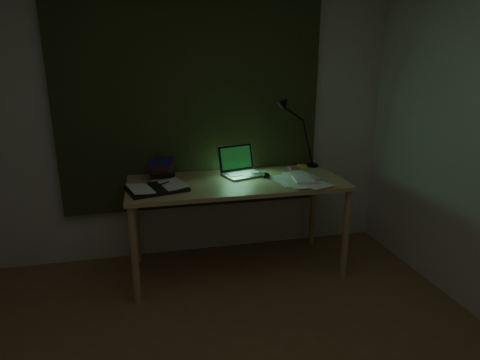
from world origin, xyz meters
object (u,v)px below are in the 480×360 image
at_px(desk, 237,226).
at_px(open_textbook, 157,188).
at_px(laptop, 244,162).
at_px(desk_lamp, 314,135).
at_px(book_stack, 162,169).
at_px(loose_papers, 297,180).

bearing_deg(desk, open_textbook, -170.43).
distance_m(laptop, open_textbook, 0.77).
distance_m(desk, desk_lamp, 1.07).
relative_size(laptop, book_stack, 1.61).
relative_size(open_textbook, book_stack, 1.80).
xyz_separation_m(open_textbook, desk_lamp, (1.39, 0.40, 0.27)).
height_order(laptop, book_stack, laptop).
distance_m(book_stack, loose_papers, 1.09).
height_order(open_textbook, loose_papers, open_textbook).
bearing_deg(laptop, desk, -142.83).
relative_size(book_stack, loose_papers, 0.65).
height_order(desk, desk_lamp, desk_lamp).
height_order(desk, book_stack, book_stack).
bearing_deg(loose_papers, open_textbook, 179.86).
relative_size(desk, laptop, 4.58).
bearing_deg(book_stack, loose_papers, -17.53).
relative_size(loose_papers, desk_lamp, 0.61).
distance_m(laptop, book_stack, 0.68).
relative_size(desk, loose_papers, 4.82).
height_order(desk, open_textbook, open_textbook).
distance_m(open_textbook, loose_papers, 1.09).
bearing_deg(desk_lamp, open_textbook, -156.74).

